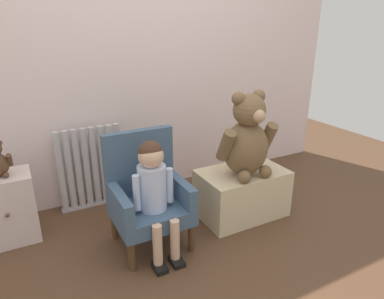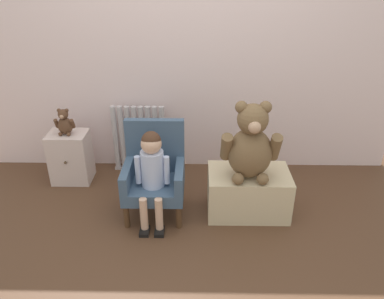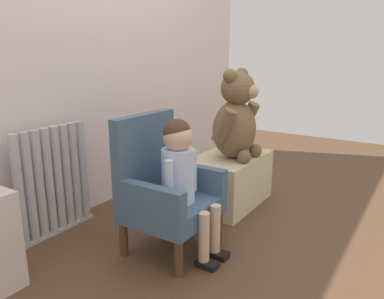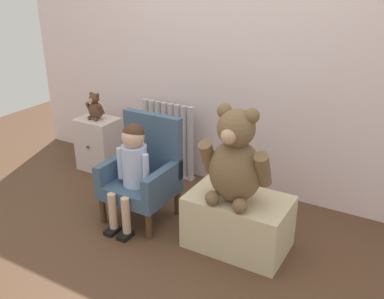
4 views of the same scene
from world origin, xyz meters
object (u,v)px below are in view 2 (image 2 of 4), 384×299
radiator (139,139)px  low_bench (248,192)px  large_teddy_bear (251,145)px  small_teddy_bear (65,123)px  small_dresser (71,157)px  child_armchair (154,173)px  child_figure (152,165)px

radiator → low_bench: radiator is taller
large_teddy_bear → small_teddy_bear: 1.59m
small_dresser → radiator: bearing=18.9°
child_armchair → small_teddy_bear: child_armchair is taller
radiator → large_teddy_bear: large_teddy_bear is taller
low_bench → small_teddy_bear: bearing=163.7°
child_figure → low_bench: (0.73, 0.10, -0.29)m
radiator → small_dresser: bearing=-161.1°
child_figure → low_bench: size_ratio=1.16×
small_dresser → small_teddy_bear: size_ratio=1.99×
child_armchair → child_figure: size_ratio=1.01×
large_teddy_bear → small_teddy_bear: size_ratio=2.56×
small_dresser → small_teddy_bear: 0.33m
small_dresser → low_bench: (1.52, -0.45, -0.06)m
low_bench → large_teddy_bear: bearing=-108.7°
radiator → child_figure: bearing=-74.3°
child_figure → small_teddy_bear: (-0.80, 0.55, 0.09)m
radiator → low_bench: 1.15m
child_armchair → low_bench: bearing=-1.2°
large_teddy_bear → small_teddy_bear: large_teddy_bear is taller
radiator → child_figure: size_ratio=0.88×
radiator → child_figure: (0.21, -0.75, 0.15)m
small_dresser → large_teddy_bear: (1.51, -0.50, 0.38)m
child_figure → large_teddy_bear: (0.71, 0.06, 0.14)m
child_figure → small_teddy_bear: bearing=145.5°
large_teddy_bear → small_teddy_bear: bearing=161.9°
small_dresser → low_bench: 1.59m
radiator → low_bench: size_ratio=1.02×
small_teddy_bear → radiator: bearing=19.3°
low_bench → radiator: bearing=145.2°
child_figure → large_teddy_bear: bearing=4.5°
child_armchair → small_teddy_bear: size_ratio=3.15×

